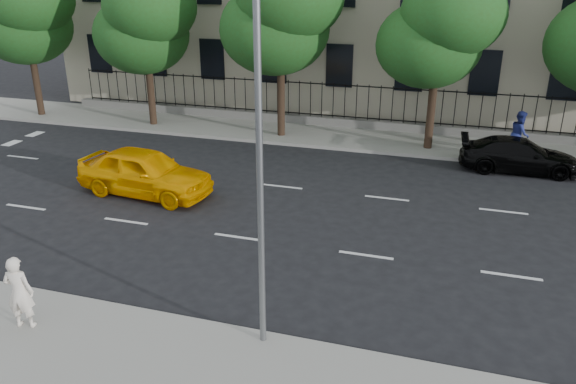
% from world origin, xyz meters
% --- Properties ---
extents(ground, '(120.00, 120.00, 0.00)m').
position_xyz_m(ground, '(0.00, 0.00, 0.00)').
color(ground, black).
rests_on(ground, ground).
extents(near_sidewalk, '(60.00, 4.00, 0.15)m').
position_xyz_m(near_sidewalk, '(0.00, -4.00, 0.07)').
color(near_sidewalk, gray).
rests_on(near_sidewalk, ground).
extents(far_sidewalk, '(60.00, 4.00, 0.15)m').
position_xyz_m(far_sidewalk, '(0.00, 14.00, 0.07)').
color(far_sidewalk, gray).
rests_on(far_sidewalk, ground).
extents(lane_markings, '(49.60, 4.62, 0.01)m').
position_xyz_m(lane_markings, '(0.00, 4.75, 0.01)').
color(lane_markings, silver).
rests_on(lane_markings, ground).
extents(iron_fence, '(30.00, 0.50, 2.20)m').
position_xyz_m(iron_fence, '(0.00, 15.70, 0.65)').
color(iron_fence, slate).
rests_on(iron_fence, far_sidewalk).
extents(street_light, '(0.25, 3.32, 8.05)m').
position_xyz_m(street_light, '(2.50, -1.77, 5.15)').
color(street_light, slate).
rests_on(street_light, near_sidewalk).
extents(tree_a, '(5.71, 5.31, 9.39)m').
position_xyz_m(tree_a, '(-15.96, 13.36, 6.13)').
color(tree_a, '#382619').
rests_on(tree_a, far_sidewalk).
extents(tree_b, '(5.53, 5.12, 8.97)m').
position_xyz_m(tree_b, '(-8.96, 13.36, 5.84)').
color(tree_b, '#382619').
rests_on(tree_b, far_sidewalk).
extents(tree_c, '(5.89, 5.50, 9.80)m').
position_xyz_m(tree_c, '(-1.96, 13.36, 6.41)').
color(tree_c, '#382619').
rests_on(tree_c, far_sidewalk).
extents(tree_d, '(5.34, 4.94, 8.84)m').
position_xyz_m(tree_d, '(5.04, 13.36, 5.84)').
color(tree_d, '#382619').
rests_on(tree_d, far_sidewalk).
extents(yellow_taxi, '(5.24, 2.54, 1.72)m').
position_xyz_m(yellow_taxi, '(-4.57, 4.84, 0.86)').
color(yellow_taxi, '#FFAC00').
rests_on(yellow_taxi, ground).
extents(black_sedan, '(4.76, 2.08, 1.36)m').
position_xyz_m(black_sedan, '(8.72, 11.50, 0.68)').
color(black_sedan, black).
rests_on(black_sedan, ground).
extents(woman_near, '(0.73, 0.56, 1.78)m').
position_xyz_m(woman_near, '(-2.92, -3.41, 1.04)').
color(woman_near, white).
rests_on(woman_near, near_sidewalk).
extents(pedestrian_far, '(0.80, 0.99, 1.96)m').
position_xyz_m(pedestrian_far, '(8.79, 13.21, 1.13)').
color(pedestrian_far, navy).
rests_on(pedestrian_far, far_sidewalk).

